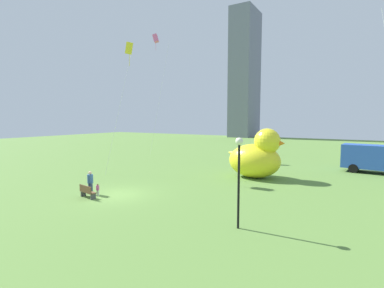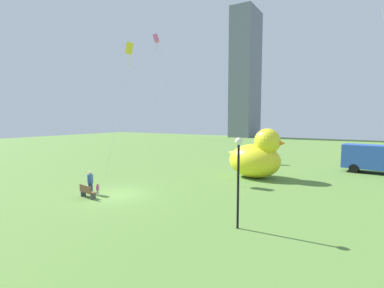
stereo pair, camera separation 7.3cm
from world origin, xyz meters
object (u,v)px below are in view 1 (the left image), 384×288
person_adult (90,182)px  box_truck (373,159)px  park_bench (87,191)px  giant_inflatable_duck (257,157)px  kite_pink (156,39)px  kite_yellow (129,49)px  lamppost (239,166)px  person_child (98,189)px

person_adult → box_truck: 27.03m
park_bench → giant_inflatable_duck: giant_inflatable_duck is taller
giant_inflatable_duck → box_truck: 12.53m
person_adult → park_bench: bearing=-52.1°
giant_inflatable_duck → kite_pink: kite_pink is taller
box_truck → kite_yellow: (-20.74, -12.90, 10.77)m
lamppost → park_bench: bearing=-178.8°
box_truck → kite_yellow: bearing=-148.1°
person_child → giant_inflatable_duck: (7.66, 12.03, 1.48)m
giant_inflatable_duck → park_bench: bearing=-121.8°
kite_yellow → person_adult: bearing=-69.0°
lamppost → box_truck: 21.78m
box_truck → giant_inflatable_duck: bearing=-138.5°
person_adult → person_child: bearing=-7.1°
person_child → lamppost: 11.20m
giant_inflatable_duck → kite_pink: bearing=156.3°
kite_pink → person_adult: bearing=-65.0°
person_child → kite_pink: bearing=117.0°
box_truck → kite_pink: size_ratio=0.34×
giant_inflatable_duck → kite_yellow: (-11.36, -4.60, 10.24)m
giant_inflatable_duck → kite_yellow: size_ratio=0.43×
person_child → kite_yellow: size_ratio=0.07×
lamppost → kite_pink: bearing=135.9°
lamppost → kite_yellow: size_ratio=0.36×
person_child → kite_pink: size_ratio=0.05×
person_child → kite_yellow: (-3.70, 7.43, 11.72)m
person_child → box_truck: 26.54m
park_bench → lamppost: bearing=1.2°
box_truck → kite_pink: (-27.14, -0.49, 15.40)m
giant_inflatable_duck → box_truck: (9.37, 8.30, -0.53)m
park_bench → lamppost: (11.11, 0.24, 2.73)m
lamppost → box_truck: lamppost is taller
box_truck → kite_pink: 31.21m
park_bench → kite_yellow: (-3.45, 8.15, 11.75)m
person_child → park_bench: bearing=-109.5°
park_bench → person_adult: size_ratio=0.89×
person_adult → lamppost: size_ratio=0.37×
lamppost → person_child: bearing=177.5°
kite_yellow → giant_inflatable_duck: bearing=22.0°
park_bench → person_adult: (-0.65, 0.83, 0.47)m
person_adult → giant_inflatable_duck: bearing=54.3°
park_bench → person_child: bearing=70.5°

